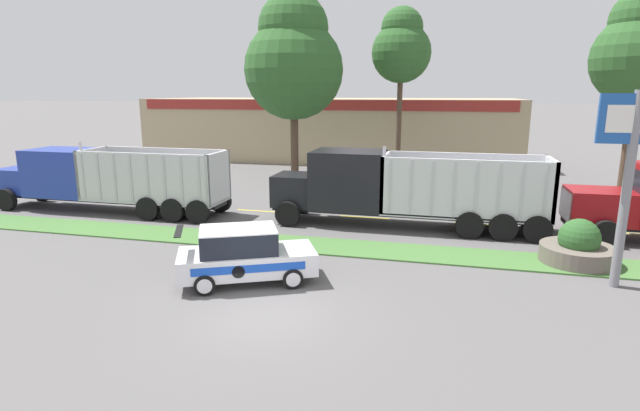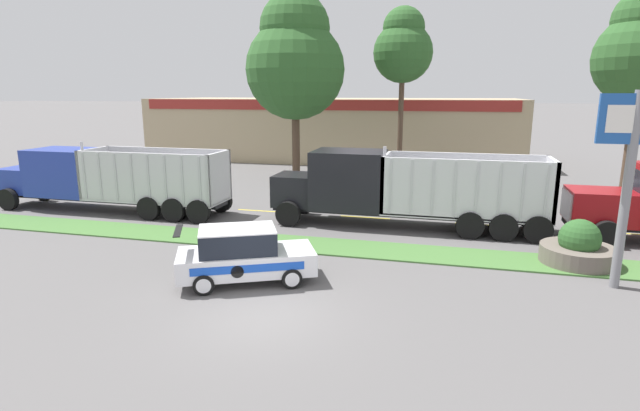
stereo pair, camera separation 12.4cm
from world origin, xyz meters
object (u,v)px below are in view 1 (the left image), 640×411
at_px(store_sign_post, 632,155).
at_px(dump_truck_trail, 377,188).
at_px(stone_planter, 578,248).
at_px(dump_truck_mid, 88,179).
at_px(rally_car, 244,255).

bearing_deg(store_sign_post, dump_truck_trail, 145.84).
distance_m(store_sign_post, stone_planter, 4.09).
distance_m(dump_truck_mid, stone_planter, 22.36).
height_order(dump_truck_mid, stone_planter, dump_truck_mid).
bearing_deg(dump_truck_trail, store_sign_post, -34.16).
xyz_separation_m(rally_car, stone_planter, (10.61, 4.44, -0.33)).
bearing_deg(store_sign_post, stone_planter, 107.31).
relative_size(dump_truck_trail, stone_planter, 4.79).
relative_size(dump_truck_mid, stone_planter, 4.93).
bearing_deg(dump_truck_mid, dump_truck_trail, 2.54).
height_order(dump_truck_trail, rally_car, dump_truck_trail).
xyz_separation_m(dump_truck_trail, stone_planter, (7.56, -3.56, -1.13)).
bearing_deg(dump_truck_trail, rally_car, -110.91).
relative_size(dump_truck_mid, rally_car, 2.69).
bearing_deg(dump_truck_trail, dump_truck_mid, -177.46).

